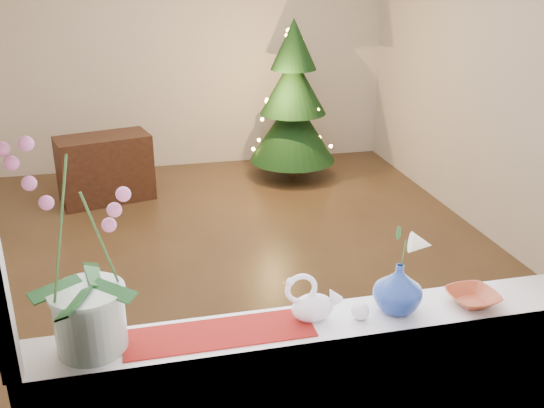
% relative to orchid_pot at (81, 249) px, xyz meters
% --- Properties ---
extents(ground, '(5.00, 5.00, 0.00)m').
position_rel_orchid_pot_xyz_m(ground, '(0.83, 2.35, -1.31)').
color(ground, '#382617').
rests_on(ground, ground).
extents(wall_back, '(4.50, 0.10, 2.70)m').
position_rel_orchid_pot_xyz_m(wall_back, '(0.83, 4.85, 0.04)').
color(wall_back, beige).
rests_on(wall_back, ground).
extents(wall_front, '(4.50, 0.10, 2.70)m').
position_rel_orchid_pot_xyz_m(wall_front, '(0.83, -0.15, 0.04)').
color(wall_front, beige).
rests_on(wall_front, ground).
extents(wall_right, '(0.10, 5.00, 2.70)m').
position_rel_orchid_pot_xyz_m(wall_right, '(3.08, 2.35, 0.04)').
color(wall_right, beige).
rests_on(wall_right, ground).
extents(windowsill, '(2.20, 0.26, 0.04)m').
position_rel_orchid_pot_xyz_m(windowsill, '(0.83, -0.02, -0.41)').
color(windowsill, white).
rests_on(windowsill, window_apron).
extents(window_frame, '(2.22, 0.06, 1.60)m').
position_rel_orchid_pot_xyz_m(window_frame, '(0.83, -0.12, 0.39)').
color(window_frame, white).
rests_on(window_frame, windowsill).
extents(runner, '(0.70, 0.20, 0.01)m').
position_rel_orchid_pot_xyz_m(runner, '(0.45, -0.02, -0.39)').
color(runner, maroon).
rests_on(runner, windowsill).
extents(orchid_pot, '(0.31, 0.31, 0.78)m').
position_rel_orchid_pot_xyz_m(orchid_pot, '(0.00, 0.00, 0.00)').
color(orchid_pot, beige).
rests_on(orchid_pot, windowsill).
extents(swan, '(0.25, 0.18, 0.19)m').
position_rel_orchid_pot_xyz_m(swan, '(0.81, -0.00, -0.29)').
color(swan, white).
rests_on(swan, windowsill).
extents(blue_vase, '(0.28, 0.28, 0.23)m').
position_rel_orchid_pot_xyz_m(blue_vase, '(1.15, -0.01, -0.27)').
color(blue_vase, navy).
rests_on(blue_vase, windowsill).
extents(lily, '(0.13, 0.07, 0.17)m').
position_rel_orchid_pot_xyz_m(lily, '(1.15, -0.01, -0.07)').
color(lily, silver).
rests_on(lily, blue_vase).
extents(paperweight, '(0.08, 0.08, 0.07)m').
position_rel_orchid_pot_xyz_m(paperweight, '(0.99, -0.04, -0.35)').
color(paperweight, white).
rests_on(paperweight, windowsill).
extents(amber_dish, '(0.18, 0.18, 0.04)m').
position_rel_orchid_pot_xyz_m(amber_dish, '(1.47, -0.04, -0.37)').
color(amber_dish, '#993A1E').
rests_on(amber_dish, windowsill).
extents(xmas_tree, '(0.92, 0.92, 1.67)m').
position_rel_orchid_pot_xyz_m(xmas_tree, '(1.85, 4.16, -0.47)').
color(xmas_tree, black).
rests_on(xmas_tree, ground).
extents(side_table, '(0.94, 0.63, 0.65)m').
position_rel_orchid_pot_xyz_m(side_table, '(-0.10, 3.90, -0.98)').
color(side_table, black).
rests_on(side_table, ground).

